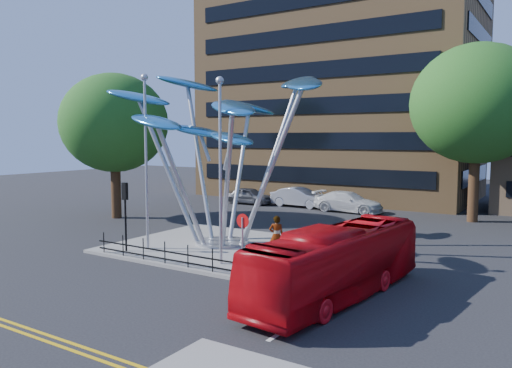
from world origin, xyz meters
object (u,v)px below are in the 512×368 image
Objects in this scene: no_entry_sign_island at (243,232)px; parked_car_mid at (300,197)px; tree_right at (477,104)px; pedestrian at (276,235)px; tree_left at (114,123)px; leaf_sculpture at (222,117)px; street_lamp_left at (146,146)px; traffic_light_island at (125,202)px; parked_car_right at (348,202)px; red_bus at (337,262)px; parked_car_left at (250,196)px; street_lamp_right at (220,154)px.

no_entry_sign_island reaches higher than parked_car_mid.
tree_right is 4.94× the size of no_entry_sign_island.
tree_right reaches higher than pedestrian.
tree_left reaches higher than parked_car_mid.
no_entry_sign_island is (16.00, -7.48, -4.98)m from tree_left.
street_lamp_left is at bearing -127.40° from leaf_sculpture.
parked_car_mid is (-0.44, 19.63, -1.81)m from traffic_light_island.
parked_car_mid reaches higher than parked_car_right.
tree_right reaches higher than leaf_sculpture.
traffic_light_island is 19.72m from parked_car_mid.
pedestrian reaches higher than parked_car_right.
leaf_sculpture is 2.60× the size of parked_car_mid.
parked_car_mid is at bearing -98.13° from pedestrian.
pedestrian is at bearing 25.53° from traffic_light_island.
tree_left is 17.31m from pedestrian.
tree_right is 15.26m from parked_car_mid.
tree_right is at bearing 92.95° from red_bus.
street_lamp_left is 11.94m from red_bus.
traffic_light_island reaches higher than pedestrian.
leaf_sculpture is 3.71× the size of traffic_light_island.
traffic_light_island is (-2.93, -4.18, -4.26)m from leaf_sculpture.
pedestrian is at bearing 19.62° from street_lamp_left.
tree_left is 12.44m from traffic_light_island.
leaf_sculpture is 16.17m from parked_car_right.
parked_car_left is (-11.72, 15.63, -0.38)m from pedestrian.
street_lamp_right reaches higher than red_bus.
street_lamp_right is 3.64m from no_entry_sign_island.
red_bus is at bearing -9.06° from no_entry_sign_island.
pedestrian is (6.28, 2.24, -4.25)m from street_lamp_left.
no_entry_sign_island is at bearing 0.13° from traffic_light_island.
tree_left is (-22.00, -12.00, -1.24)m from tree_right.
tree_left reaches higher than parked_car_right.
pedestrian is 16.12m from parked_car_right.
street_lamp_left is 2.57× the size of traffic_light_island.
pedestrian is 0.39× the size of parked_car_mid.
red_bus is 1.91× the size of parked_car_mid.
tree_left is at bearing 146.89° from parked_car_mid.
tree_right is 0.95× the size of leaf_sculpture.
parked_car_left is (4.06, 11.37, -6.07)m from tree_left.
parked_car_right is (-7.54, 19.84, -0.51)m from red_bus.
leaf_sculpture is (11.93, -3.32, 0.08)m from tree_left.
parked_car_right is at bearing -177.57° from tree_right.
street_lamp_left reaches higher than traffic_light_island.
street_lamp_right is 20.49m from parked_car_mid.
tree_right is 1.46× the size of street_lamp_right.
leaf_sculpture is at bearing -165.59° from parked_car_mid.
parked_car_mid is at bearing 85.32° from parked_car_right.
tree_left reaches higher than parked_car_left.
parked_car_mid is (4.50, 0.76, 0.08)m from parked_car_left.
street_lamp_left reaches higher than no_entry_sign_island.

